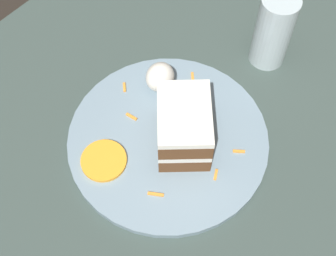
# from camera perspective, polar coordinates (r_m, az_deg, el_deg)

# --- Properties ---
(ground_plane) EXTENTS (6.00, 6.00, 0.00)m
(ground_plane) POSITION_cam_1_polar(r_m,az_deg,el_deg) (0.73, 0.08, -4.31)
(ground_plane) COLOR black
(ground_plane) RESTS_ON ground
(dining_table) EXTENTS (1.16, 0.81, 0.03)m
(dining_table) POSITION_cam_1_polar(r_m,az_deg,el_deg) (0.72, 0.08, -3.73)
(dining_table) COLOR #384742
(dining_table) RESTS_ON ground
(plate) EXTENTS (0.30, 0.30, 0.01)m
(plate) POSITION_cam_1_polar(r_m,az_deg,el_deg) (0.71, -0.00, -1.40)
(plate) COLOR gray
(plate) RESTS_ON dining_table
(cake_slice) EXTENTS (0.13, 0.13, 0.08)m
(cake_slice) POSITION_cam_1_polar(r_m,az_deg,el_deg) (0.67, 1.95, 0.19)
(cake_slice) COLOR brown
(cake_slice) RESTS_ON plate
(cream_dollop) EXTENTS (0.05, 0.04, 0.05)m
(cream_dollop) POSITION_cam_1_polar(r_m,az_deg,el_deg) (0.73, -0.98, 6.24)
(cream_dollop) COLOR white
(cream_dollop) RESTS_ON plate
(orange_garnish) EXTENTS (0.07, 0.07, 0.01)m
(orange_garnish) POSITION_cam_1_polar(r_m,az_deg,el_deg) (0.69, -7.83, -3.94)
(orange_garnish) COLOR orange
(orange_garnish) RESTS_ON plate
(carrot_shreds_scatter) EXTENTS (0.21, 0.22, 0.00)m
(carrot_shreds_scatter) POSITION_cam_1_polar(r_m,az_deg,el_deg) (0.72, 1.66, 1.16)
(carrot_shreds_scatter) COLOR orange
(carrot_shreds_scatter) RESTS_ON plate
(drinking_glass) EXTENTS (0.06, 0.06, 0.13)m
(drinking_glass) POSITION_cam_1_polar(r_m,az_deg,el_deg) (0.78, 12.59, 11.06)
(drinking_glass) COLOR silver
(drinking_glass) RESTS_ON dining_table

